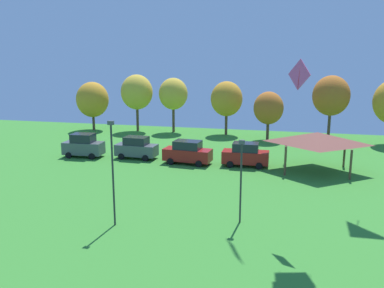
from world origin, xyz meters
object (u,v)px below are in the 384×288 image
parked_car_second_from_left (136,148)px  treeline_tree_1 (137,92)px  treeline_tree_0 (92,100)px  kite_flying_7 (299,74)px  park_pavilion (317,138)px  parked_car_rightmost_in_row (246,155)px  treeline_tree_4 (269,108)px  treeline_tree_5 (331,96)px  treeline_tree_2 (173,94)px  treeline_tree_3 (227,99)px  parked_car_third_from_left (188,152)px  parked_car_leftmost (83,146)px  light_post_1 (241,176)px  light_post_0 (113,168)px

parked_car_second_from_left → treeline_tree_1: 16.53m
treeline_tree_0 → kite_flying_7: bearing=-45.7°
parked_car_second_from_left → park_pavilion: bearing=0.4°
parked_car_rightmost_in_row → treeline_tree_1: 23.15m
park_pavilion → parked_car_second_from_left: bearing=178.1°
treeline_tree_4 → treeline_tree_5: (7.44, 1.82, 1.52)m
parked_car_rightmost_in_row → treeline_tree_2: treeline_tree_2 is taller
treeline_tree_3 → parked_car_second_from_left: bearing=-114.6°
parked_car_third_from_left → parked_car_leftmost: bearing=-175.4°
parked_car_rightmost_in_row → treeline_tree_3: size_ratio=0.62×
parked_car_second_from_left → parked_car_third_from_left: size_ratio=0.90×
treeline_tree_2 → treeline_tree_5: 20.45m
treeline_tree_1 → parked_car_second_from_left: bearing=-69.6°
parked_car_leftmost → light_post_1: bearing=-39.7°
treeline_tree_4 → park_pavilion: bearing=-69.2°
light_post_1 → treeline_tree_5: size_ratio=0.66×
parked_car_second_from_left → treeline_tree_2: size_ratio=0.58×
park_pavilion → treeline_tree_5: bearing=81.1°
light_post_0 → treeline_tree_3: bearing=86.1°
parked_car_third_from_left → treeline_tree_5: treeline_tree_5 is taller
park_pavilion → treeline_tree_1: size_ratio=0.89×
parked_car_third_from_left → treeline_tree_4: bearing=68.1°
treeline_tree_3 → treeline_tree_4: size_ratio=1.17×
treeline_tree_3 → light_post_0: bearing=-93.9°
parked_car_leftmost → light_post_1: size_ratio=0.79×
parked_car_rightmost_in_row → light_post_0: bearing=-112.9°
kite_flying_7 → parked_car_third_from_left: kite_flying_7 is taller
park_pavilion → treeline_tree_4: bearing=110.8°
kite_flying_7 → light_post_0: size_ratio=0.27×
kite_flying_7 → treeline_tree_5: 28.98m
parked_car_third_from_left → treeline_tree_3: bearing=90.5°
light_post_0 → treeline_tree_4: 29.99m
kite_flying_7 → park_pavilion: (2.17, 13.27, -6.17)m
parked_car_second_from_left → treeline_tree_3: bearing=67.7°
parked_car_rightmost_in_row → treeline_tree_2: 19.99m
park_pavilion → treeline_tree_1: treeline_tree_1 is taller
parked_car_rightmost_in_row → parked_car_second_from_left: bearing=177.0°
park_pavilion → treeline_tree_4: 14.25m
parked_car_leftmost → parked_car_second_from_left: (5.60, 0.66, -0.08)m
parked_car_third_from_left → treeline_tree_1: 19.78m
parked_car_third_from_left → treeline_tree_1: bearing=130.7°
parked_car_second_from_left → treeline_tree_4: 18.11m
light_post_1 → kite_flying_7: bearing=3.3°
treeline_tree_1 → treeline_tree_4: treeline_tree_1 is taller
parked_car_rightmost_in_row → treeline_tree_4: 13.51m
parked_car_third_from_left → kite_flying_7: bearing=-47.6°
park_pavilion → treeline_tree_2: 24.15m
parked_car_rightmost_in_row → treeline_tree_5: size_ratio=0.55×
light_post_0 → treeline_tree_1: (-10.36, 31.20, 1.76)m
parked_car_leftmost → treeline_tree_2: size_ratio=0.56×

